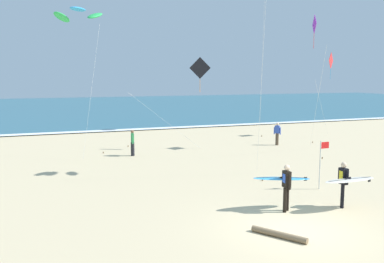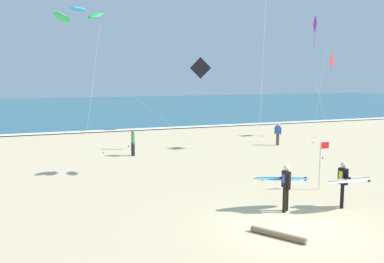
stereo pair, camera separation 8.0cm
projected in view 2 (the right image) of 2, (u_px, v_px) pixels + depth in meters
The scene contains 13 objects.
ground_plane at pixel (295, 230), 13.31m from camera, with size 160.00×160.00×0.00m, color #D1BA8E.
ocean_water at pixel (86, 107), 64.95m from camera, with size 160.00×60.00×0.08m, color #2D6075.
shoreline_foam at pixel (126, 130), 37.40m from camera, with size 160.00×1.16×0.01m, color white.
surfer_lead at pixel (284, 182), 15.12m from camera, with size 2.30×1.01×1.71m.
surfer_trailing at pixel (346, 181), 15.26m from camera, with size 2.09×0.95×1.71m.
kite_diamond_violet_near at pixel (315, 29), 27.14m from camera, with size 1.86×3.87×8.75m.
kite_diamond_scarlet_mid at pixel (331, 63), 33.35m from camera, with size 4.03×3.11×6.68m.
kite_arc_cobalt_far at pixel (79, 14), 23.05m from camera, with size 2.96×3.33×8.55m.
kite_diamond_charcoal_distant at pixel (199, 70), 27.25m from camera, with size 4.88×3.04×6.04m.
bystander_green_top at pixel (133, 143), 25.52m from camera, with size 0.24×0.49×1.59m.
bystander_blue_top at pixel (278, 134), 29.47m from camera, with size 0.36×0.40×1.59m.
lifeguard_flag at pixel (321, 160), 17.90m from camera, with size 0.44×0.05×2.10m.
driftwood_log at pixel (278, 235), 12.63m from camera, with size 0.19×0.19×1.78m, color #846B4C.
Camera 2 is at (-7.56, -10.81, 4.82)m, focal length 39.38 mm.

